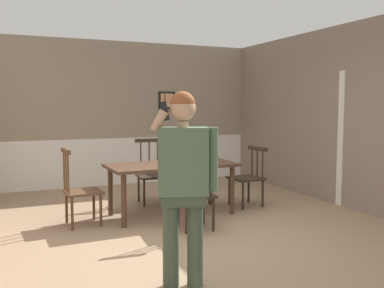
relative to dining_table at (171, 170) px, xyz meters
The scene contains 9 objects.
ground_plane 1.23m from the dining_table, 95.56° to the right, with size 8.17×8.17×0.00m, color #9E7F60.
room_back_partition 2.77m from the dining_table, 92.12° to the left, with size 5.59×0.17×2.81m.
room_right_partition 2.98m from the dining_table, 21.06° to the right, with size 0.13×7.43×2.81m.
dining_table is the anchor object (origin of this frame).
chair_near_window 1.31m from the dining_table, behind, with size 0.48×0.48×1.02m.
chair_by_doorway 0.85m from the dining_table, 88.55° to the right, with size 0.48×0.48×0.96m.
chair_at_table_head 0.85m from the dining_table, 91.50° to the left, with size 0.50×0.50×1.03m.
chair_opposite_corner 1.31m from the dining_table, ahead, with size 0.50×0.50×0.92m.
person_figure 2.48m from the dining_table, 108.26° to the right, with size 0.56×0.36×1.69m.
Camera 1 is at (-2.04, -4.64, 1.58)m, focal length 40.14 mm.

